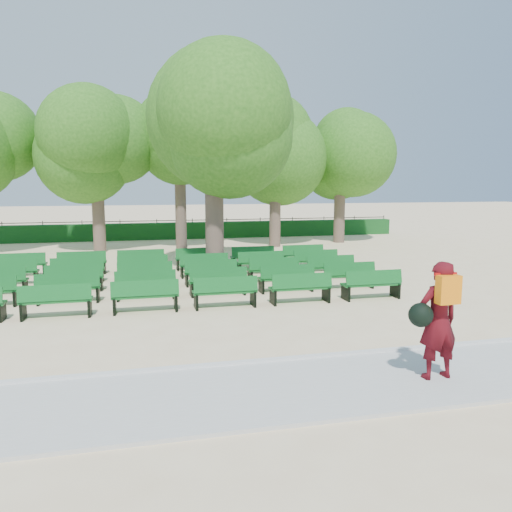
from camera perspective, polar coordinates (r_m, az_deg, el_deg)
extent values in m
plane|color=beige|center=(14.63, -4.93, -3.86)|extent=(120.00, 120.00, 0.00)
cube|color=#BBBBB6|center=(7.69, 3.65, -14.98)|extent=(30.00, 2.20, 0.06)
cube|color=silver|center=(8.71, 1.38, -11.98)|extent=(30.00, 0.12, 0.10)
cube|color=#134C1B|center=(28.35, -9.19, 2.86)|extent=(26.00, 0.70, 0.90)
cube|color=#105D20|center=(15.16, -9.03, -1.97)|extent=(1.59, 0.46, 0.05)
cube|color=#105D20|center=(14.94, -9.00, -1.26)|extent=(1.59, 0.14, 0.37)
cylinder|color=brown|center=(16.67, -4.76, 3.38)|extent=(0.61, 0.61, 3.31)
ellipsoid|color=#37731F|center=(16.69, -4.89, 13.67)|extent=(4.86, 4.86, 4.37)
imported|color=#4A0A11|center=(8.22, 20.10, -6.93)|extent=(0.70, 0.49, 1.84)
cube|color=orange|center=(7.93, 21.12, -3.60)|extent=(0.34, 0.17, 0.43)
sphere|color=black|center=(7.96, 18.31, -6.42)|extent=(0.37, 0.37, 0.37)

